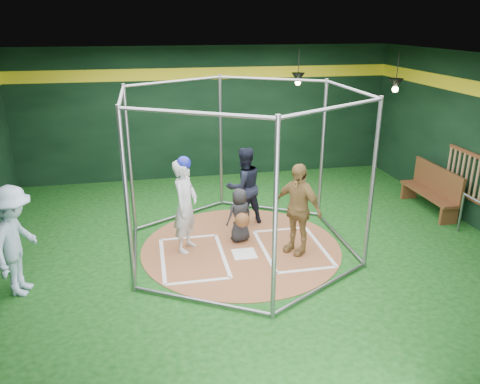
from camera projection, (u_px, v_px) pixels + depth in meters
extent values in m
cube|color=#0D3B0D|center=(241.00, 248.00, 8.98)|extent=(10.00, 9.00, 0.02)
cube|color=black|center=(241.00, 59.00, 7.77)|extent=(10.00, 9.00, 0.02)
cube|color=black|center=(207.00, 114.00, 12.51)|extent=(10.00, 0.10, 3.50)
cube|color=black|center=(341.00, 297.00, 4.23)|extent=(10.00, 0.10, 3.50)
cube|color=yellow|center=(207.00, 73.00, 12.12)|extent=(10.00, 0.01, 0.30)
cylinder|color=#985A37|center=(241.00, 247.00, 8.97)|extent=(3.80, 3.80, 0.01)
cube|color=white|center=(244.00, 254.00, 8.69)|extent=(0.43, 0.43, 0.01)
cube|color=white|center=(189.00, 238.00, 9.35)|extent=(1.10, 0.07, 0.01)
cube|color=white|center=(198.00, 281.00, 7.78)|extent=(1.10, 0.07, 0.01)
cube|color=white|center=(163.00, 260.00, 8.46)|extent=(0.07, 1.70, 0.01)
cube|color=white|center=(223.00, 255.00, 8.67)|extent=(0.07, 1.70, 0.01)
cube|color=white|center=(280.00, 230.00, 9.70)|extent=(1.10, 0.07, 0.01)
cube|color=white|center=(307.00, 270.00, 8.14)|extent=(1.10, 0.07, 0.01)
cube|color=white|center=(264.00, 251.00, 8.82)|extent=(0.07, 1.70, 0.01)
cube|color=white|center=(320.00, 245.00, 9.02)|extent=(0.07, 1.70, 0.01)
cylinder|color=gray|center=(322.00, 151.00, 9.89)|extent=(0.07, 0.07, 3.00)
cylinder|color=gray|center=(221.00, 142.00, 10.57)|extent=(0.07, 0.07, 3.00)
cylinder|color=gray|center=(130.00, 162.00, 9.14)|extent=(0.07, 0.07, 3.00)
cylinder|color=gray|center=(127.00, 204.00, 7.03)|extent=(0.07, 0.07, 3.00)
cylinder|color=gray|center=(275.00, 224.00, 6.34)|extent=(0.07, 0.07, 3.00)
cylinder|color=gray|center=(372.00, 187.00, 7.77)|extent=(0.07, 0.07, 3.00)
cylinder|color=gray|center=(271.00, 79.00, 9.73)|extent=(2.02, 1.20, 0.06)
cylinder|color=gray|center=(268.00, 208.00, 10.73)|extent=(2.02, 1.20, 0.06)
cylinder|color=gray|center=(175.00, 81.00, 9.36)|extent=(2.02, 1.20, 0.06)
cylinder|color=gray|center=(182.00, 215.00, 10.36)|extent=(2.02, 1.20, 0.06)
cylinder|color=gray|center=(121.00, 96.00, 7.58)|extent=(0.06, 2.30, 0.06)
cylinder|color=gray|center=(135.00, 255.00, 8.59)|extent=(0.06, 2.30, 0.06)
cylinder|color=gray|center=(194.00, 113.00, 6.18)|extent=(2.02, 1.20, 0.06)
cylinder|color=gray|center=(200.00, 301.00, 7.19)|extent=(2.02, 1.20, 0.06)
cylinder|color=gray|center=(335.00, 108.00, 6.55)|extent=(2.02, 1.20, 0.06)
cylinder|color=gray|center=(323.00, 287.00, 7.56)|extent=(2.02, 1.20, 0.06)
cylinder|color=gray|center=(351.00, 89.00, 8.33)|extent=(0.06, 2.30, 0.06)
cylinder|color=gray|center=(339.00, 236.00, 9.33)|extent=(0.06, 2.30, 0.06)
cube|color=brown|center=(469.00, 153.00, 9.74)|extent=(0.05, 1.25, 0.08)
cube|color=brown|center=(462.00, 193.00, 10.06)|extent=(0.05, 1.25, 0.08)
cylinder|color=#A78158|center=(477.00, 179.00, 9.54)|extent=(0.06, 0.06, 0.85)
cylinder|color=#A78158|center=(472.00, 177.00, 9.68)|extent=(0.06, 0.06, 0.85)
cylinder|color=#A78158|center=(467.00, 175.00, 9.82)|extent=(0.06, 0.06, 0.85)
cylinder|color=#A78158|center=(462.00, 172.00, 9.97)|extent=(0.06, 0.06, 0.85)
cylinder|color=#A78158|center=(458.00, 170.00, 10.11)|extent=(0.06, 0.06, 0.85)
cylinder|color=#A78158|center=(453.00, 168.00, 10.26)|extent=(0.06, 0.06, 0.85)
cylinder|color=#A78158|center=(449.00, 166.00, 10.40)|extent=(0.06, 0.06, 0.85)
cone|color=black|center=(298.00, 77.00, 11.74)|extent=(0.34, 0.34, 0.22)
sphere|color=#FFD899|center=(298.00, 83.00, 11.79)|extent=(0.14, 0.14, 0.14)
cylinder|color=black|center=(299.00, 63.00, 11.62)|extent=(0.02, 0.02, 0.70)
cone|color=black|center=(396.00, 83.00, 10.61)|extent=(0.34, 0.34, 0.22)
sphere|color=#FFD899|center=(395.00, 89.00, 10.65)|extent=(0.14, 0.14, 0.14)
cylinder|color=black|center=(398.00, 68.00, 10.49)|extent=(0.02, 0.02, 0.70)
imported|color=silver|center=(185.00, 206.00, 8.59)|extent=(0.67, 0.76, 1.76)
sphere|color=#161D99|center=(184.00, 163.00, 8.30)|extent=(0.26, 0.26, 0.26)
imported|color=tan|center=(297.00, 209.00, 8.52)|extent=(0.94, 1.06, 1.72)
imported|color=black|center=(240.00, 215.00, 9.07)|extent=(0.61, 0.50, 1.07)
sphere|color=brown|center=(242.00, 220.00, 8.84)|extent=(0.28, 0.28, 0.28)
imported|color=black|center=(244.00, 186.00, 9.75)|extent=(0.96, 0.85, 1.66)
imported|color=#ACC8E3|center=(15.00, 241.00, 7.21)|extent=(0.87, 1.26, 1.79)
cube|color=brown|center=(429.00, 193.00, 10.59)|extent=(0.41, 1.78, 0.06)
cube|color=brown|center=(438.00, 179.00, 10.50)|extent=(0.06, 1.78, 0.59)
cube|color=brown|center=(449.00, 216.00, 9.94)|extent=(0.39, 0.08, 0.39)
cube|color=brown|center=(409.00, 191.00, 11.39)|extent=(0.39, 0.08, 0.39)
cylinder|color=gray|center=(461.00, 212.00, 9.53)|extent=(0.05, 0.05, 0.84)
cylinder|color=gray|center=(480.00, 202.00, 8.96)|extent=(0.05, 0.93, 0.05)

